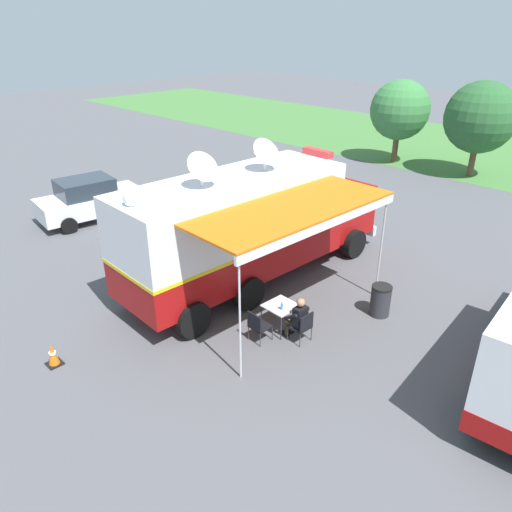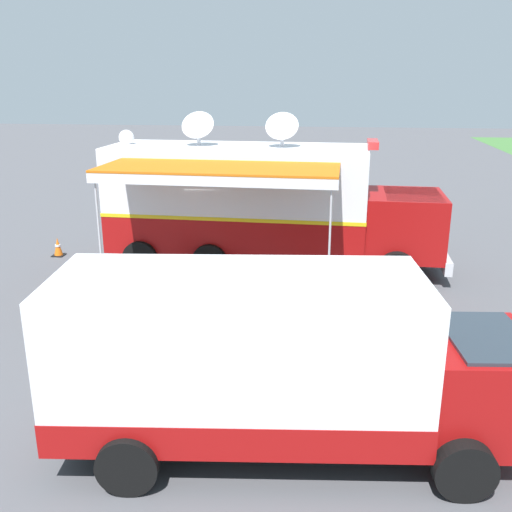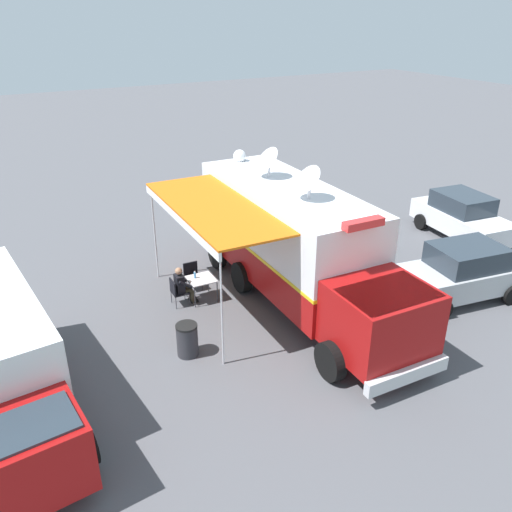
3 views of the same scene
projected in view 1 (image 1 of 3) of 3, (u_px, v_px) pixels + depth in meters
ground_plane at (235, 286)px, 15.30m from camera, size 100.00×100.00×0.00m
grass_verge at (506, 157)px, 29.78m from camera, size 80.00×14.00×0.01m
lot_stripe at (212, 253)px, 17.49m from camera, size 0.28×4.80×0.01m
command_truck at (253, 223)px, 14.89m from camera, size 5.05×9.57×4.53m
folding_table at (281, 307)px, 12.92m from camera, size 0.83×0.83×0.73m
water_bottle at (282, 306)px, 12.67m from camera, size 0.07×0.07×0.22m
folding_chair_at_table at (303, 325)px, 12.45m from camera, size 0.50×0.50×0.87m
folding_chair_beside_table at (258, 325)px, 12.47m from camera, size 0.50×0.50×0.87m
seated_responder at (297, 317)px, 12.52m from camera, size 0.67×0.56×1.25m
trash_bin at (380, 300)px, 13.66m from camera, size 0.57×0.57×0.91m
traffic_cone at (53, 355)px, 11.72m from camera, size 0.36×0.36×0.58m
car_behind_truck at (214, 202)px, 19.78m from camera, size 4.42×2.48×1.76m
car_far_corner at (90, 199)px, 20.07m from camera, size 2.39×4.38×1.76m
tree_far_left at (400, 110)px, 27.32m from camera, size 3.30×3.30×4.64m
tree_left_of_centre at (481, 118)px, 24.76m from camera, size 3.62×3.62×4.88m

